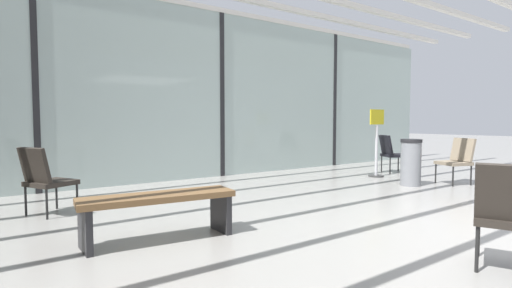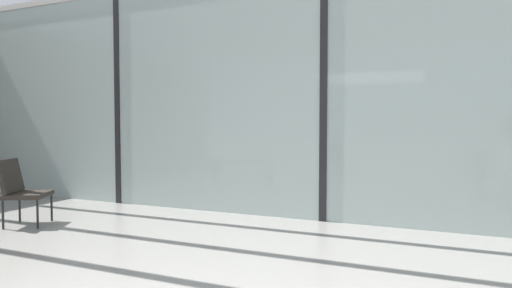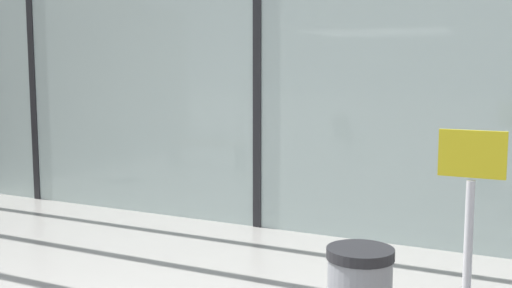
{
  "view_description": "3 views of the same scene",
  "coord_description": "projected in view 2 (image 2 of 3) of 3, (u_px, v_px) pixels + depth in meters",
  "views": [
    {
      "loc": [
        -4.22,
        -1.99,
        1.19
      ],
      "look_at": [
        0.67,
        4.84,
        0.69
      ],
      "focal_mm": 26.84,
      "sensor_mm": 36.0,
      "label": 1
    },
    {
      "loc": [
        1.26,
        -0.27,
        1.29
      ],
      "look_at": [
        -1.83,
        7.21,
        0.95
      ],
      "focal_mm": 28.54,
      "sensor_mm": 36.0,
      "label": 2
    },
    {
      "loc": [
        3.18,
        -1.19,
        1.85
      ],
      "look_at": [
        -1.12,
        7.36,
        0.68
      ],
      "focal_mm": 43.53,
      "sensor_mm": 36.0,
      "label": 3
    }
  ],
  "objects": [
    {
      "name": "lounge_chair_1",
      "position": [
        21.0,
        188.0,
        5.31
      ],
      "size": [
        0.69,
        0.67,
        0.87
      ],
      "rotation": [
        0.0,
        0.0,
        2.04
      ],
      "color": "#28231E",
      "rests_on": "ground"
    },
    {
      "name": "glass_curtain_wall",
      "position": [
        324.0,
        93.0,
        5.51
      ],
      "size": [
        14.0,
        0.08,
        3.5
      ],
      "primitive_type": "cube",
      "color": "#A3B7B2",
      "rests_on": "ground"
    },
    {
      "name": "parked_airplane",
      "position": [
        396.0,
        97.0,
        10.54
      ],
      "size": [
        12.12,
        4.15,
        4.15
      ],
      "color": "silver",
      "rests_on": "ground"
    },
    {
      "name": "window_mullion_1",
      "position": [
        324.0,
        93.0,
        5.51
      ],
      "size": [
        0.1,
        0.12,
        3.5
      ],
      "primitive_type": "cube",
      "color": "black",
      "rests_on": "ground"
    },
    {
      "name": "window_mullion_0",
      "position": [
        119.0,
        100.0,
        6.85
      ],
      "size": [
        0.1,
        0.12,
        3.5
      ],
      "primitive_type": "cube",
      "color": "black",
      "rests_on": "ground"
    }
  ]
}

